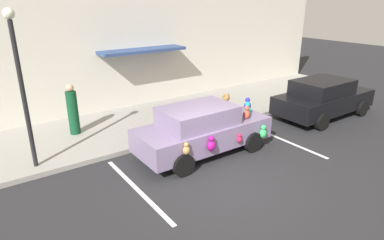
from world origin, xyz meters
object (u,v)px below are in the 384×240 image
at_px(parked_sedan_behind, 323,98).
at_px(street_lamp_post, 20,76).
at_px(pedestrian_near_shopfront, 73,111).
at_px(plush_covered_car, 203,129).
at_px(teddy_bear_on_sidewalk, 226,104).

bearing_deg(parked_sedan_behind, street_lamp_post, 169.97).
bearing_deg(pedestrian_near_shopfront, plush_covered_car, -50.91).
distance_m(teddy_bear_on_sidewalk, pedestrian_near_shopfront, 5.81).
relative_size(plush_covered_car, street_lamp_post, 1.01).
distance_m(parked_sedan_behind, street_lamp_post, 10.80).
height_order(plush_covered_car, street_lamp_post, street_lamp_post).
distance_m(plush_covered_car, street_lamp_post, 5.18).
height_order(plush_covered_car, teddy_bear_on_sidewalk, plush_covered_car).
xyz_separation_m(parked_sedan_behind, street_lamp_post, (-10.47, 1.85, 1.91)).
height_order(parked_sedan_behind, teddy_bear_on_sidewalk, parked_sedan_behind).
bearing_deg(parked_sedan_behind, teddy_bear_on_sidewalk, 145.27).
height_order(parked_sedan_behind, street_lamp_post, street_lamp_post).
xyz_separation_m(street_lamp_post, pedestrian_near_shopfront, (1.63, 1.75, -1.73)).
relative_size(plush_covered_car, teddy_bear_on_sidewalk, 5.16).
bearing_deg(street_lamp_post, plush_covered_car, -21.46).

